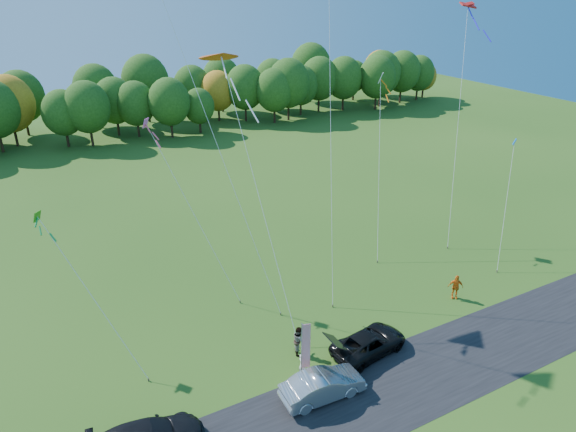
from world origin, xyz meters
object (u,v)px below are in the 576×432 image
silver_sedan (323,385)px  person_east (455,287)px  feather_flag (305,346)px  black_suv (369,343)px

silver_sedan → person_east: person_east is taller
silver_sedan → feather_flag: size_ratio=1.20×
black_suv → feather_flag: bearing=84.7°
black_suv → person_east: 9.32m
silver_sedan → person_east: 14.16m
black_suv → feather_flag: feather_flag is taller
black_suv → person_east: person_east is taller
black_suv → silver_sedan: size_ratio=1.06×
person_east → feather_flag: 14.11m
black_suv → silver_sedan: (-4.53, -1.87, 0.09)m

